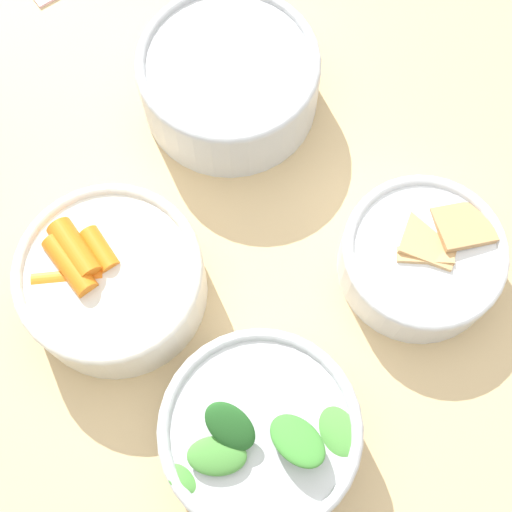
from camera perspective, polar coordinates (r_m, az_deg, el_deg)
ground_plane at (r=1.40m, az=1.39°, el=-8.55°), size 10.00×10.00×0.00m
dining_table at (r=0.79m, az=2.44°, el=0.55°), size 1.15×0.78×0.76m
bowl_carrots at (r=0.62m, az=-11.51°, el=-1.80°), size 0.16×0.16×0.07m
bowl_greens at (r=0.58m, az=0.36°, el=-14.03°), size 0.16×0.16×0.10m
bowl_beans_hotdog at (r=0.70m, az=-2.13°, el=13.73°), size 0.17×0.17×0.07m
bowl_cookies at (r=0.64m, az=13.11°, el=-0.06°), size 0.14×0.14×0.05m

